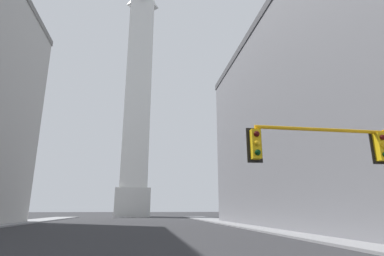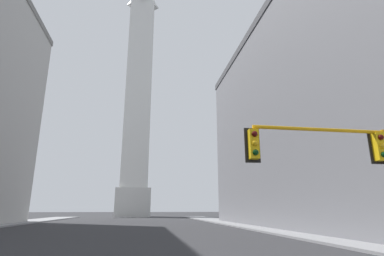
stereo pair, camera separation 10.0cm
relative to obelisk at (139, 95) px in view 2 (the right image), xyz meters
name	(u,v)px [view 2 (the right image)]	position (x,y,z in m)	size (l,w,h in m)	color
sidewalk_right	(272,229)	(14.41, -49.31, -31.89)	(5.00, 92.46, 0.15)	gray
building_right	(370,111)	(24.76, -51.85, -20.49)	(21.44, 44.03, 22.92)	slate
obelisk	(139,95)	(0.00, 0.00, 0.00)	(8.33, 8.33, 67.18)	silver
traffic_light_near_right	(340,157)	(9.58, -67.23, -28.17)	(5.96, 0.52, 4.94)	orange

